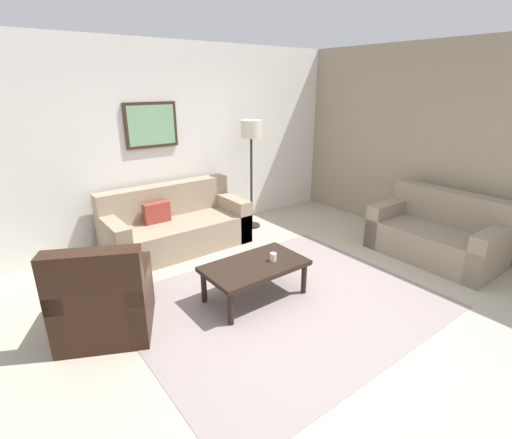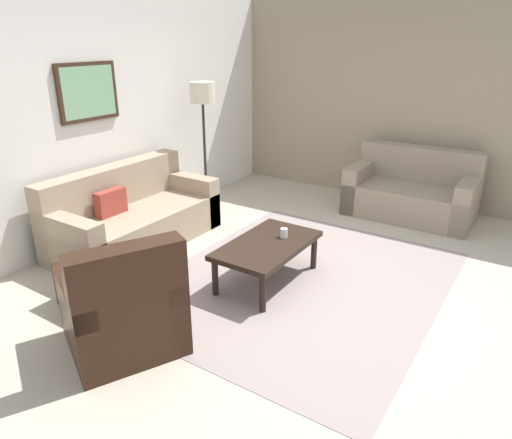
# 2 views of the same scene
# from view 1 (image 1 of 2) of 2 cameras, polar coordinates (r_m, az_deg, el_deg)

# --- Properties ---
(ground_plane) EXTENTS (8.00, 8.00, 0.00)m
(ground_plane) POSITION_cam_1_polar(r_m,az_deg,el_deg) (4.17, 4.24, -12.53)
(ground_plane) COLOR #B2A893
(rear_partition) EXTENTS (6.00, 0.12, 2.80)m
(rear_partition) POSITION_cam_1_polar(r_m,az_deg,el_deg) (5.78, -12.95, 11.17)
(rear_partition) COLOR silver
(rear_partition) RESTS_ON ground_plane
(stone_feature_panel) EXTENTS (0.12, 5.20, 2.80)m
(stone_feature_panel) POSITION_cam_1_polar(r_m,az_deg,el_deg) (6.02, 26.99, 9.87)
(stone_feature_panel) COLOR gray
(stone_feature_panel) RESTS_ON ground_plane
(area_rug) EXTENTS (3.08, 2.53, 0.01)m
(area_rug) POSITION_cam_1_polar(r_m,az_deg,el_deg) (4.17, 4.24, -12.48)
(area_rug) COLOR gray
(area_rug) RESTS_ON ground_plane
(couch_main) EXTENTS (1.96, 0.90, 0.88)m
(couch_main) POSITION_cam_1_polar(r_m,az_deg,el_deg) (5.51, -12.25, -1.08)
(couch_main) COLOR gray
(couch_main) RESTS_ON ground_plane
(couch_loveseat) EXTENTS (0.88, 1.59, 0.88)m
(couch_loveseat) POSITION_cam_1_polar(r_m,az_deg,el_deg) (5.66, 25.87, -2.17)
(couch_loveseat) COLOR gray
(couch_loveseat) RESTS_ON ground_plane
(armchair_leather) EXTENTS (1.07, 1.07, 0.95)m
(armchair_leather) POSITION_cam_1_polar(r_m,az_deg,el_deg) (3.83, -21.95, -11.92)
(armchair_leather) COLOR black
(armchair_leather) RESTS_ON ground_plane
(ottoman) EXTENTS (0.56, 0.56, 0.40)m
(ottoman) POSITION_cam_1_polar(r_m,az_deg,el_deg) (4.59, -20.00, -7.68)
(ottoman) COLOR black
(ottoman) RESTS_ON ground_plane
(coffee_table) EXTENTS (1.10, 0.64, 0.41)m
(coffee_table) POSITION_cam_1_polar(r_m,az_deg,el_deg) (4.09, -0.17, -7.35)
(coffee_table) COLOR black
(coffee_table) RESTS_ON ground_plane
(cup) EXTENTS (0.07, 0.07, 0.09)m
(cup) POSITION_cam_1_polar(r_m,az_deg,el_deg) (4.11, 2.62, -5.69)
(cup) COLOR white
(cup) RESTS_ON coffee_table
(lamp_standing) EXTENTS (0.32, 0.32, 1.71)m
(lamp_standing) POSITION_cam_1_polar(r_m,az_deg,el_deg) (5.89, -0.73, 11.90)
(lamp_standing) COLOR black
(lamp_standing) RESTS_ON ground_plane
(framed_artwork) EXTENTS (0.75, 0.04, 0.61)m
(framed_artwork) POSITION_cam_1_polar(r_m,az_deg,el_deg) (5.55, -15.56, 13.60)
(framed_artwork) COLOR #382316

